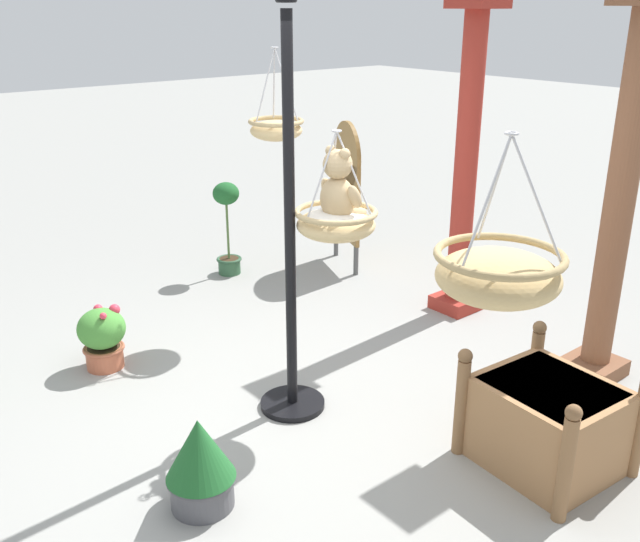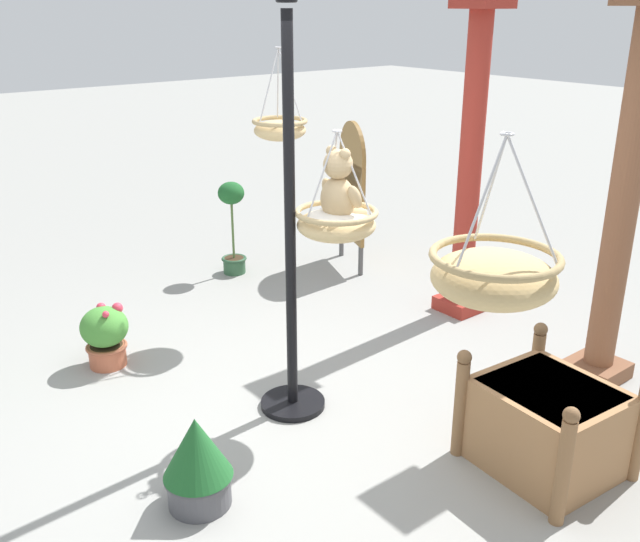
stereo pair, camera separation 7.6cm
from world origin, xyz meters
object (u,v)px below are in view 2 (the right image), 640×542
(hanging_basket_left_high, at_px, (280,128))
(greenhouse_pillar_right, at_px, (622,208))
(teddy_bear, at_px, (339,190))
(potted_plant_tall_leafy, at_px, (232,224))
(potted_plant_fern_front, at_px, (105,334))
(hanging_basket_with_teddy, at_px, (336,222))
(hanging_basket_right_low, at_px, (494,275))
(display_pole_central, at_px, (291,294))
(wooden_planter_box, at_px, (547,424))
(display_sign_board, at_px, (352,183))
(potted_plant_flowering_red, at_px, (197,462))
(greenhouse_pillar_left, at_px, (470,170))

(hanging_basket_left_high, bearing_deg, greenhouse_pillar_right, 26.59)
(teddy_bear, relative_size, potted_plant_tall_leafy, 0.50)
(potted_plant_fern_front, bearing_deg, potted_plant_tall_leafy, 120.85)
(hanging_basket_with_teddy, height_order, hanging_basket_right_low, hanging_basket_right_low)
(display_pole_central, xyz_separation_m, wooden_planter_box, (1.46, 0.77, -0.54))
(display_sign_board, bearing_deg, hanging_basket_with_teddy, -43.12)
(wooden_planter_box, distance_m, potted_plant_flowering_red, 2.02)
(hanging_basket_right_low, distance_m, display_sign_board, 4.16)
(potted_plant_flowering_red, bearing_deg, display_sign_board, 126.92)
(hanging_basket_left_high, height_order, greenhouse_pillar_left, greenhouse_pillar_left)
(teddy_bear, distance_m, potted_plant_tall_leafy, 2.87)
(teddy_bear, bearing_deg, wooden_planter_box, 20.77)
(display_sign_board, bearing_deg, potted_plant_fern_front, -79.91)
(hanging_basket_with_teddy, distance_m, potted_plant_tall_leafy, 2.81)
(hanging_basket_with_teddy, height_order, hanging_basket_left_high, hanging_basket_left_high)
(hanging_basket_right_low, bearing_deg, hanging_basket_left_high, 162.57)
(display_pole_central, distance_m, greenhouse_pillar_left, 2.22)
(potted_plant_tall_leafy, bearing_deg, wooden_planter_box, -4.15)
(wooden_planter_box, bearing_deg, display_pole_central, -152.22)
(teddy_bear, distance_m, hanging_basket_right_low, 1.51)
(hanging_basket_with_teddy, distance_m, hanging_basket_right_low, 1.51)
(hanging_basket_with_teddy, relative_size, potted_plant_flowering_red, 1.26)
(hanging_basket_with_teddy, distance_m, greenhouse_pillar_left, 1.96)
(potted_plant_fern_front, height_order, display_sign_board, display_sign_board)
(wooden_planter_box, relative_size, potted_plant_tall_leafy, 0.93)
(potted_plant_flowering_red, relative_size, display_sign_board, 0.36)
(potted_plant_fern_front, xyz_separation_m, potted_plant_flowering_red, (1.84, -0.25, 0.02))
(hanging_basket_left_high, height_order, potted_plant_fern_front, hanging_basket_left_high)
(hanging_basket_with_teddy, relative_size, hanging_basket_left_high, 0.94)
(hanging_basket_right_low, height_order, display_sign_board, hanging_basket_right_low)
(potted_plant_tall_leafy, bearing_deg, potted_plant_fern_front, -59.15)
(hanging_basket_with_teddy, height_order, potted_plant_fern_front, hanging_basket_with_teddy)
(hanging_basket_right_low, bearing_deg, display_pole_central, 177.52)
(display_pole_central, distance_m, wooden_planter_box, 1.74)
(hanging_basket_left_high, xyz_separation_m, potted_plant_tall_leafy, (-1.16, 0.22, -1.12))
(hanging_basket_with_teddy, distance_m, wooden_planter_box, 1.74)
(greenhouse_pillar_left, bearing_deg, potted_plant_tall_leafy, -152.14)
(greenhouse_pillar_left, xyz_separation_m, potted_plant_fern_front, (-0.98, -2.90, -1.02))
(potted_plant_fern_front, relative_size, potted_plant_tall_leafy, 0.52)
(teddy_bear, bearing_deg, hanging_basket_left_high, 158.35)
(hanging_basket_left_high, bearing_deg, display_sign_board, 114.62)
(greenhouse_pillar_left, height_order, wooden_planter_box, greenhouse_pillar_left)
(greenhouse_pillar_left, height_order, potted_plant_fern_front, greenhouse_pillar_left)
(potted_plant_fern_front, height_order, potted_plant_flowering_red, potted_plant_flowering_red)
(wooden_planter_box, bearing_deg, potted_plant_tall_leafy, 175.85)
(greenhouse_pillar_right, distance_m, potted_plant_flowering_red, 3.23)
(display_pole_central, xyz_separation_m, potted_plant_flowering_red, (0.49, -1.00, -0.56))
(greenhouse_pillar_left, bearing_deg, hanging_basket_left_high, -124.50)
(hanging_basket_left_high, distance_m, greenhouse_pillar_right, 2.64)
(hanging_basket_right_low, distance_m, potted_plant_flowering_red, 1.89)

